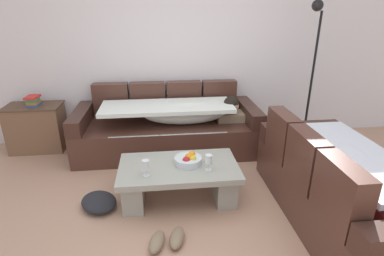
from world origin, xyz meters
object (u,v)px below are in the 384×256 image
object	(u,v)px
pair_of_shoes	(167,240)
coffee_table	(179,178)
wine_glass_near_left	(146,165)
book_stack_on_cabinet	(33,101)
side_cabinet	(37,128)
crumpled_garment	(99,202)
fruit_bowl	(189,160)
couch_along_wall	(171,128)
wine_glass_near_right	(209,160)
floor_lamp	(311,67)
couch_near_window	(339,188)

from	to	relation	value
pair_of_shoes	coffee_table	bearing A→B (deg)	77.22
wine_glass_near_left	book_stack_on_cabinet	xyz separation A→B (m)	(-1.52, 1.56, 0.21)
side_cabinet	crumpled_garment	size ratio (longest dim) A/B	1.80
fruit_bowl	crumpled_garment	xyz separation A→B (m)	(-0.91, -0.11, -0.36)
couch_along_wall	wine_glass_near_left	size ratio (longest dim) A/B	14.58
coffee_table	pair_of_shoes	world-z (taller)	coffee_table
fruit_bowl	side_cabinet	xyz separation A→B (m)	(-1.96, 1.36, -0.10)
couch_along_wall	wine_glass_near_right	bearing A→B (deg)	-76.55
wine_glass_near_left	crumpled_garment	xyz separation A→B (m)	(-0.49, 0.09, -0.44)
book_stack_on_cabinet	fruit_bowl	bearing A→B (deg)	-35.13
side_cabinet	crumpled_garment	world-z (taller)	side_cabinet
couch_along_wall	crumpled_garment	distance (m)	1.49
fruit_bowl	wine_glass_near_left	size ratio (longest dim) A/B	1.69
wine_glass_near_left	floor_lamp	bearing A→B (deg)	31.46
coffee_table	wine_glass_near_left	world-z (taller)	wine_glass_near_left
fruit_bowl	wine_glass_near_right	xyz separation A→B (m)	(0.18, -0.16, 0.07)
couch_near_window	wine_glass_near_left	world-z (taller)	couch_near_window
coffee_table	floor_lamp	bearing A→B (deg)	32.02
wine_glass_near_right	crumpled_garment	distance (m)	1.17
side_cabinet	book_stack_on_cabinet	distance (m)	0.39
coffee_table	couch_along_wall	bearing A→B (deg)	91.37
couch_along_wall	pair_of_shoes	distance (m)	1.86
couch_along_wall	couch_near_window	world-z (taller)	same
wine_glass_near_right	pair_of_shoes	world-z (taller)	wine_glass_near_right
couch_along_wall	side_cabinet	xyz separation A→B (m)	(-1.83, 0.23, -0.01)
coffee_table	book_stack_on_cabinet	distance (m)	2.35
floor_lamp	crumpled_garment	world-z (taller)	floor_lamp
floor_lamp	pair_of_shoes	size ratio (longest dim) A/B	5.52
side_cabinet	book_stack_on_cabinet	xyz separation A→B (m)	(0.02, 0.00, 0.39)
floor_lamp	side_cabinet	bearing A→B (deg)	176.68
wine_glass_near_right	side_cabinet	bearing A→B (deg)	144.57
couch_along_wall	fruit_bowl	world-z (taller)	couch_along_wall
wine_glass_near_right	pair_of_shoes	xyz separation A→B (m)	(-0.43, -0.54, -0.45)
floor_lamp	coffee_table	bearing A→B (deg)	-147.98
side_cabinet	wine_glass_near_left	bearing A→B (deg)	-45.45
wine_glass_near_left	floor_lamp	size ratio (longest dim) A/B	0.09
coffee_table	pair_of_shoes	bearing A→B (deg)	-102.78
couch_near_window	book_stack_on_cabinet	world-z (taller)	couch_near_window
book_stack_on_cabinet	side_cabinet	bearing A→B (deg)	-177.92
fruit_bowl	floor_lamp	bearing A→B (deg)	32.84
fruit_bowl	floor_lamp	size ratio (longest dim) A/B	0.14
couch_along_wall	side_cabinet	bearing A→B (deg)	172.97
floor_lamp	book_stack_on_cabinet	bearing A→B (deg)	176.65
couch_along_wall	fruit_bowl	xyz separation A→B (m)	(0.13, -1.14, 0.09)
fruit_bowl	couch_near_window	bearing A→B (deg)	-21.85
couch_near_window	fruit_bowl	distance (m)	1.43
couch_near_window	side_cabinet	distance (m)	3.79
fruit_bowl	pair_of_shoes	bearing A→B (deg)	-110.20
wine_glass_near_right	side_cabinet	distance (m)	2.63
wine_glass_near_left	book_stack_on_cabinet	distance (m)	2.19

